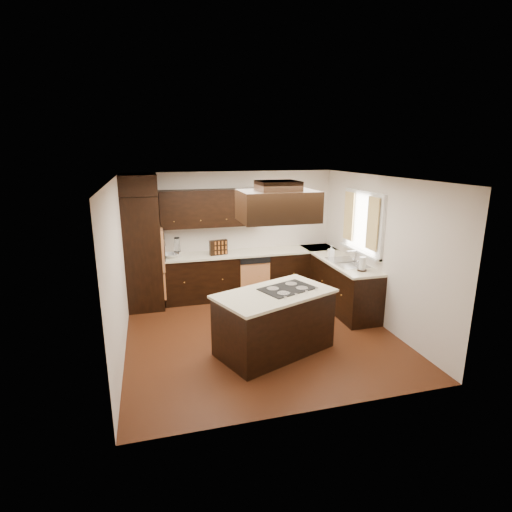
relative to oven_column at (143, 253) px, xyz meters
name	(u,v)px	position (x,y,z in m)	size (l,w,h in m)	color
floor	(260,334)	(1.78, -1.71, -1.07)	(4.20, 4.20, 0.02)	#582A13
ceiling	(260,178)	(1.78, -1.71, 1.45)	(4.20, 4.20, 0.02)	white
wall_back	(232,233)	(1.78, 0.40, 0.19)	(4.20, 0.02, 2.50)	beige
wall_front	(313,311)	(1.78, -3.81, 0.19)	(4.20, 0.02, 2.50)	beige
wall_left	(117,270)	(-0.33, -1.71, 0.19)	(0.02, 4.20, 2.50)	beige
wall_right	(380,251)	(3.88, -1.71, 0.19)	(0.02, 4.20, 2.50)	beige
oven_column	(143,253)	(0.00, 0.00, 0.00)	(0.65, 0.75, 2.12)	black
wall_oven_face	(162,248)	(0.35, 0.00, 0.06)	(0.05, 0.62, 0.78)	#DA8B51
base_cabinets_back	(238,275)	(1.81, 0.09, -0.62)	(2.93, 0.60, 0.88)	black
base_cabinets_right	(337,282)	(3.58, -0.80, -0.62)	(0.60, 2.40, 0.88)	black
countertop_back	(237,254)	(1.81, 0.08, -0.16)	(2.93, 0.63, 0.04)	beige
countertop_right	(337,259)	(3.56, -0.80, -0.16)	(0.63, 2.40, 0.04)	beige
upper_cabinets	(212,208)	(1.34, 0.23, 0.75)	(2.00, 0.34, 0.72)	black
dishwasher_front	(255,281)	(2.10, -0.20, -0.66)	(0.60, 0.05, 0.72)	#DA8B51
window_frame	(363,222)	(3.85, -1.16, 0.59)	(0.06, 1.32, 1.12)	silver
window_pane	(364,222)	(3.87, -1.16, 0.59)	(0.00, 1.20, 1.00)	white
curtain_left	(373,224)	(3.79, -1.57, 0.64)	(0.02, 0.34, 0.90)	#F7EDB5
curtain_right	(349,216)	(3.79, -0.74, 0.64)	(0.02, 0.34, 0.90)	#F7EDB5
sink_rim	(347,262)	(3.58, -1.16, -0.14)	(0.52, 0.84, 0.01)	silver
island	(274,323)	(1.83, -2.31, -0.62)	(1.63, 0.89, 0.88)	black
island_top	(274,294)	(1.83, -2.31, -0.16)	(1.68, 0.95, 0.04)	beige
cooktop	(287,289)	(2.05, -2.22, -0.13)	(0.77, 0.51, 0.01)	black
range_hood	(278,206)	(1.88, -2.25, 1.10)	(1.05, 0.72, 0.42)	black
hood_duct	(278,186)	(1.88, -2.25, 1.38)	(0.55, 0.50, 0.13)	black
blender_base	(178,254)	(0.63, 0.07, -0.09)	(0.15, 0.15, 0.10)	silver
blender_pitcher	(177,245)	(0.63, 0.07, 0.09)	(0.13, 0.13, 0.26)	silver
spice_rack	(219,247)	(1.42, 0.01, 0.01)	(0.35, 0.09, 0.29)	black
mixing_bowl	(171,255)	(0.51, 0.07, -0.10)	(0.30, 0.30, 0.07)	silver
soap_bottle	(331,251)	(3.49, -0.66, -0.03)	(0.10, 0.10, 0.21)	silver
paper_towel	(362,264)	(3.58, -1.68, -0.02)	(0.11, 0.11, 0.24)	silver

